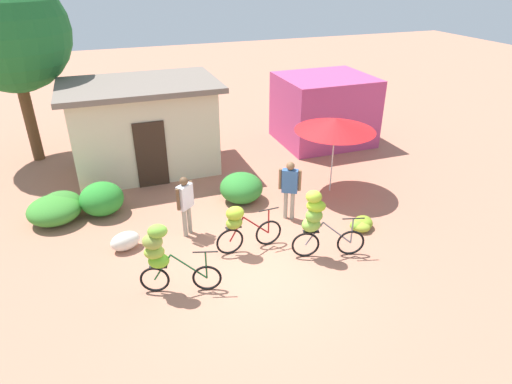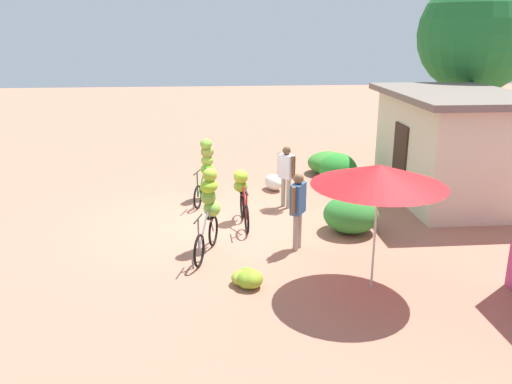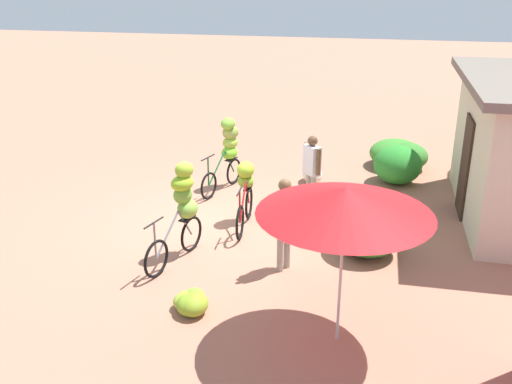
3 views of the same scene
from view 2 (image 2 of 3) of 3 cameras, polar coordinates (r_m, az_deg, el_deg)
The scene contains 15 objects.
ground_plane at distance 12.37m, azimuth -4.00°, elevation -3.51°, with size 60.00×60.00×0.00m, color #AD7058.
building_low at distance 14.76m, azimuth 20.15°, elevation 4.70°, with size 4.73×3.15×2.82m.
tree_behind_building at distance 18.47m, azimuth 22.57°, elevation 15.25°, with size 3.62×3.62×5.96m.
hedge_bush_front_left at distance 16.70m, azimuth 7.80°, elevation 3.11°, with size 1.35×1.31×0.68m, color #3B872F.
hedge_bush_front_right at distance 16.61m, azimuth 8.62°, elevation 2.98°, with size 1.09×1.12×0.67m, color #3A7D2E.
hedge_bush_mid at distance 15.56m, azimuth 8.78°, elevation 2.41°, with size 1.14×1.10×0.88m, color #2B892D.
hedge_bush_by_door at distance 11.99m, azimuth 10.12°, elevation -2.37°, with size 1.20×1.22×0.81m, color #2F802F.
market_umbrella at distance 8.99m, azimuth 13.03°, elevation 1.78°, with size 2.26×2.26×2.22m.
bicycle_leftmost at distance 14.01m, azimuth -5.33°, elevation 3.01°, with size 1.60×0.62×1.61m.
bicycle_near_pile at distance 12.26m, azimuth -1.50°, elevation -0.02°, with size 1.63×0.42×1.23m.
bicycle_center_loaded at distance 10.71m, azimuth -5.04°, elevation -1.33°, with size 1.64×0.57×1.70m.
banana_pile_on_ground at distance 9.52m, azimuth -0.94°, elevation -9.19°, with size 0.73×0.66×0.31m.
produce_sack at distance 14.90m, azimuth 1.89°, elevation 1.05°, with size 0.70×0.44×0.44m, color silver.
person_vendor at distance 10.72m, azimuth 4.51°, elevation -1.25°, with size 0.51×0.38×1.61m.
person_bystander at distance 13.28m, azimuth 3.26°, elevation 2.30°, with size 0.47×0.41×1.57m.
Camera 2 is at (11.56, -0.14, 4.38)m, focal length 37.36 mm.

